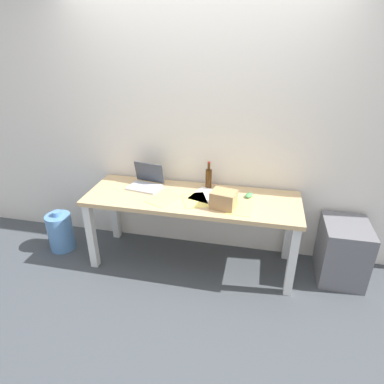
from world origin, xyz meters
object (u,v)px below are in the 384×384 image
Objects in this scene: desk at (192,206)px; laptop_left at (146,182)px; computer_mouse at (249,195)px; water_cooler_jug at (61,232)px; beer_bottle at (209,178)px; cardboard_box at (224,199)px; filing_cabinet at (342,251)px.

laptop_left reaches higher than desk.
water_cooler_jug is at bearing -151.46° from computer_mouse.
cardboard_box is at bearing -62.58° from beer_bottle.
desk is 1.45m from filing_cabinet.
computer_mouse is 0.32m from cardboard_box.
cardboard_box reaches higher than computer_mouse.
laptop_left is 0.75× the size of water_cooler_jug.
desk is 4.40× the size of water_cooler_jug.
desk is 5.83× the size of laptop_left.
filing_cabinet is at bearing 3.19° from desk.
beer_bottle is 0.43m from computer_mouse.
cardboard_box is 0.46× the size of water_cooler_jug.
laptop_left reaches higher than water_cooler_jug.
cardboard_box reaches higher than water_cooler_jug.
desk is 19.78× the size of computer_mouse.
computer_mouse is (0.40, -0.13, -0.08)m from beer_bottle.
cardboard_box is (0.79, -0.26, 0.03)m from laptop_left.
desk is 7.52× the size of beer_bottle.
cardboard_box is (-0.21, -0.24, 0.06)m from computer_mouse.
laptop_left is 3.39× the size of computer_mouse.
laptop_left is at bearing 178.61° from filing_cabinet.
computer_mouse is 1.01m from filing_cabinet.
beer_bottle reaches higher than filing_cabinet.
beer_bottle is at bearing -175.02° from computer_mouse.
laptop_left reaches higher than filing_cabinet.
filing_cabinet is (1.29, -0.16, -0.55)m from beer_bottle.
filing_cabinet is (0.89, -0.03, -0.47)m from computer_mouse.
desk is at bearing -14.37° from laptop_left.
beer_bottle reaches higher than water_cooler_jug.
cardboard_box is at bearing -23.51° from desk.
desk reaches higher than filing_cabinet.
laptop_left is 1.11m from water_cooler_jug.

